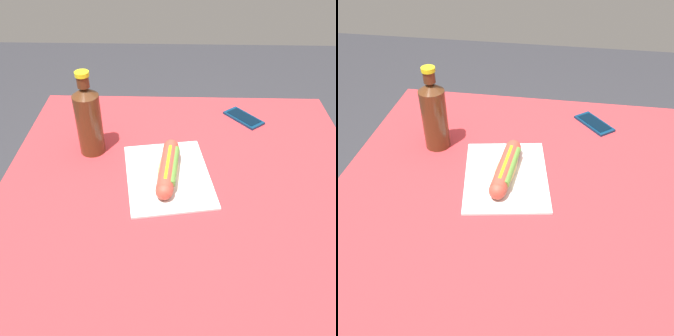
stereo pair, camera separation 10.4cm
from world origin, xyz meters
The scene contains 6 objects.
ground_plane centered at (0.00, 0.00, 0.00)m, with size 6.00×6.00×0.00m, color #2D2D33.
dining_table centered at (0.00, 0.00, 0.61)m, with size 1.02×1.02×0.73m.
paper_wrapper centered at (-0.04, -0.05, 0.74)m, with size 0.30×0.23×0.01m, color silver.
hot_dog centered at (-0.04, -0.04, 0.76)m, with size 0.24×0.07×0.05m.
cell_phone centered at (-0.36, 0.21, 0.74)m, with size 0.15×0.14×0.01m.
soda_bottle centered at (-0.16, -0.28, 0.85)m, with size 0.08×0.08×0.26m.
Camera 1 is at (0.77, -0.02, 1.42)m, focal length 40.20 mm.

